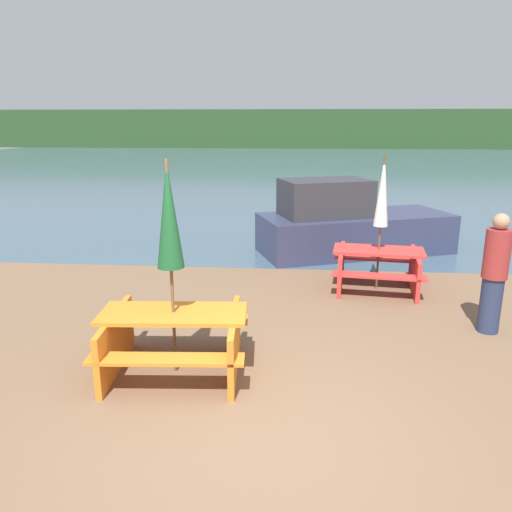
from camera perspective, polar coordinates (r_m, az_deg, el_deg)
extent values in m
plane|color=brown|center=(5.00, 0.65, -20.06)|extent=(60.00, 60.00, 0.00)
cube|color=#425B6B|center=(34.74, 4.34, 10.44)|extent=(60.00, 50.00, 0.00)
cube|color=#284723|center=(54.63, 4.60, 14.27)|extent=(80.00, 1.60, 4.00)
cube|color=orange|center=(5.89, -9.43, -6.52)|extent=(1.73, 0.81, 0.04)
cube|color=orange|center=(5.52, -10.31, -11.54)|extent=(1.70, 0.39, 0.04)
cube|color=orange|center=(6.51, -8.46, -7.20)|extent=(1.70, 0.39, 0.04)
cube|color=orange|center=(6.20, -15.78, -9.53)|extent=(0.16, 1.38, 0.70)
cube|color=orange|center=(5.96, -2.49, -9.99)|extent=(0.16, 1.38, 0.70)
cube|color=red|center=(8.94, 13.84, 0.62)|extent=(1.62, 0.88, 0.04)
cube|color=red|center=(8.49, 13.82, -2.24)|extent=(1.57, 0.47, 0.04)
cube|color=red|center=(9.55, 13.64, -0.29)|extent=(1.57, 0.47, 0.04)
cube|color=red|center=(9.03, 9.70, -1.38)|extent=(0.24, 1.38, 0.68)
cube|color=red|center=(9.09, 17.68, -1.80)|extent=(0.24, 1.38, 0.68)
cylinder|color=brown|center=(5.72, -9.65, -1.68)|extent=(0.04, 0.04, 2.49)
cone|color=#195128|center=(5.57, -9.95, 4.68)|extent=(0.30, 0.30, 1.20)
cylinder|color=brown|center=(8.84, 14.04, 3.61)|extent=(0.04, 0.04, 2.35)
cone|color=white|center=(8.75, 14.28, 7.26)|extent=(0.25, 0.25, 1.22)
cube|color=#333856|center=(11.47, 11.26, 2.58)|extent=(4.54, 3.03, 0.86)
cube|color=#333338|center=(11.00, 7.91, 6.60)|extent=(2.15, 1.74, 0.80)
cylinder|color=#283351|center=(7.73, 25.21, -5.07)|extent=(0.29, 0.29, 0.80)
cylinder|color=maroon|center=(7.53, 25.84, 0.22)|extent=(0.34, 0.34, 0.68)
sphere|color=tan|center=(7.43, 26.23, 3.56)|extent=(0.22, 0.22, 0.22)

